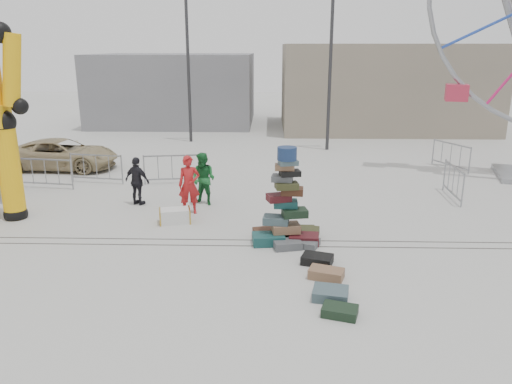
{
  "coord_description": "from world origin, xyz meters",
  "views": [
    {
      "loc": [
        0.2,
        -11.12,
        4.86
      ],
      "look_at": [
        -0.16,
        1.63,
        1.13
      ],
      "focal_mm": 35.0,
      "sensor_mm": 36.0,
      "label": 1
    }
  ],
  "objects_px": {
    "steamer_trunk": "(175,216)",
    "barricade_dummy_b": "(96,168)",
    "pedestrian_red": "(189,185)",
    "pedestrian_black": "(137,181)",
    "parked_suv": "(62,154)",
    "barricade_wheel_front": "(453,182)",
    "pedestrian_green": "(204,179)",
    "barricade_wheel_back": "(451,156)",
    "lamp_post_left": "(190,54)",
    "lamp_post_right": "(333,55)",
    "barricade_dummy_a": "(45,173)",
    "barricade_dummy_c": "(172,169)",
    "suitcase_tower": "(285,215)"
  },
  "relations": [
    {
      "from": "steamer_trunk",
      "to": "barricade_dummy_b",
      "type": "height_order",
      "value": "barricade_dummy_b"
    },
    {
      "from": "pedestrian_red",
      "to": "pedestrian_black",
      "type": "height_order",
      "value": "pedestrian_red"
    },
    {
      "from": "pedestrian_red",
      "to": "parked_suv",
      "type": "distance_m",
      "value": 8.22
    },
    {
      "from": "pedestrian_black",
      "to": "barricade_wheel_front",
      "type": "bearing_deg",
      "value": -150.37
    },
    {
      "from": "pedestrian_green",
      "to": "parked_suv",
      "type": "relative_size",
      "value": 0.38
    },
    {
      "from": "barricade_wheel_back",
      "to": "pedestrian_red",
      "type": "height_order",
      "value": "pedestrian_red"
    },
    {
      "from": "lamp_post_left",
      "to": "pedestrian_red",
      "type": "xyz_separation_m",
      "value": [
        1.7,
        -11.82,
        -3.6
      ]
    },
    {
      "from": "barricade_wheel_back",
      "to": "pedestrian_red",
      "type": "distance_m",
      "value": 11.49
    },
    {
      "from": "lamp_post_right",
      "to": "barricade_dummy_a",
      "type": "xyz_separation_m",
      "value": [
        -10.82,
        -7.25,
        -3.93
      ]
    },
    {
      "from": "lamp_post_right",
      "to": "barricade_dummy_c",
      "type": "relative_size",
      "value": 4.0
    },
    {
      "from": "lamp_post_left",
      "to": "barricade_wheel_back",
      "type": "height_order",
      "value": "lamp_post_left"
    },
    {
      "from": "barricade_wheel_back",
      "to": "pedestrian_green",
      "type": "height_order",
      "value": "pedestrian_green"
    },
    {
      "from": "pedestrian_black",
      "to": "parked_suv",
      "type": "xyz_separation_m",
      "value": [
        -4.34,
        4.7,
        -0.15
      ]
    },
    {
      "from": "pedestrian_black",
      "to": "lamp_post_left",
      "type": "bearing_deg",
      "value": -66.27
    },
    {
      "from": "lamp_post_right",
      "to": "pedestrian_black",
      "type": "relative_size",
      "value": 5.19
    },
    {
      "from": "barricade_wheel_front",
      "to": "pedestrian_black",
      "type": "bearing_deg",
      "value": 98.3
    },
    {
      "from": "barricade_dummy_b",
      "to": "pedestrian_green",
      "type": "xyz_separation_m",
      "value": [
        4.28,
        -2.48,
        0.29
      ]
    },
    {
      "from": "steamer_trunk",
      "to": "lamp_post_left",
      "type": "bearing_deg",
      "value": 83.43
    },
    {
      "from": "suitcase_tower",
      "to": "barricade_dummy_a",
      "type": "height_order",
      "value": "suitcase_tower"
    },
    {
      "from": "barricade_wheel_front",
      "to": "barricade_wheel_back",
      "type": "height_order",
      "value": "same"
    },
    {
      "from": "barricade_dummy_a",
      "to": "parked_suv",
      "type": "bearing_deg",
      "value": 108.94
    },
    {
      "from": "barricade_dummy_a",
      "to": "barricade_dummy_b",
      "type": "distance_m",
      "value": 1.74
    },
    {
      "from": "barricade_dummy_b",
      "to": "barricade_wheel_back",
      "type": "bearing_deg",
      "value": 19.72
    },
    {
      "from": "pedestrian_red",
      "to": "pedestrian_black",
      "type": "relative_size",
      "value": 1.15
    },
    {
      "from": "suitcase_tower",
      "to": "steamer_trunk",
      "type": "distance_m",
      "value": 3.41
    },
    {
      "from": "barricade_wheel_front",
      "to": "parked_suv",
      "type": "xyz_separation_m",
      "value": [
        -14.59,
        3.71,
        0.07
      ]
    },
    {
      "from": "barricade_dummy_c",
      "to": "lamp_post_left",
      "type": "bearing_deg",
      "value": 84.61
    },
    {
      "from": "suitcase_tower",
      "to": "barricade_dummy_b",
      "type": "relative_size",
      "value": 1.24
    },
    {
      "from": "lamp_post_right",
      "to": "parked_suv",
      "type": "bearing_deg",
      "value": -159.21
    },
    {
      "from": "barricade_wheel_front",
      "to": "pedestrian_green",
      "type": "bearing_deg",
      "value": 99.18
    },
    {
      "from": "barricade_dummy_b",
      "to": "lamp_post_left",
      "type": "bearing_deg",
      "value": 84.14
    },
    {
      "from": "barricade_dummy_a",
      "to": "barricade_wheel_front",
      "type": "xyz_separation_m",
      "value": [
        14.0,
        -0.79,
        0.0
      ]
    },
    {
      "from": "lamp_post_left",
      "to": "barricade_dummy_b",
      "type": "height_order",
      "value": "lamp_post_left"
    },
    {
      "from": "lamp_post_left",
      "to": "steamer_trunk",
      "type": "xyz_separation_m",
      "value": [
        1.41,
        -12.71,
        -4.28
      ]
    },
    {
      "from": "lamp_post_left",
      "to": "lamp_post_right",
      "type": "bearing_deg",
      "value": -15.95
    },
    {
      "from": "barricade_dummy_c",
      "to": "steamer_trunk",
      "type": "bearing_deg",
      "value": -87.36
    },
    {
      "from": "lamp_post_left",
      "to": "suitcase_tower",
      "type": "bearing_deg",
      "value": -72.12
    },
    {
      "from": "lamp_post_left",
      "to": "barricade_dummy_c",
      "type": "height_order",
      "value": "lamp_post_left"
    },
    {
      "from": "barricade_dummy_b",
      "to": "barricade_wheel_front",
      "type": "relative_size",
      "value": 1.0
    },
    {
      "from": "barricade_dummy_b",
      "to": "barricade_wheel_front",
      "type": "distance_m",
      "value": 12.54
    },
    {
      "from": "lamp_post_right",
      "to": "steamer_trunk",
      "type": "bearing_deg",
      "value": -117.58
    },
    {
      "from": "lamp_post_right",
      "to": "barricade_dummy_b",
      "type": "bearing_deg",
      "value": -145.02
    },
    {
      "from": "lamp_post_left",
      "to": "barricade_dummy_a",
      "type": "bearing_deg",
      "value": -112.46
    },
    {
      "from": "suitcase_tower",
      "to": "barricade_dummy_a",
      "type": "bearing_deg",
      "value": 146.36
    },
    {
      "from": "barricade_dummy_c",
      "to": "pedestrian_red",
      "type": "height_order",
      "value": "pedestrian_red"
    },
    {
      "from": "barricade_dummy_c",
      "to": "barricade_wheel_back",
      "type": "xyz_separation_m",
      "value": [
        10.99,
        2.61,
        0.0
      ]
    },
    {
      "from": "barricade_wheel_back",
      "to": "pedestrian_red",
      "type": "bearing_deg",
      "value": -84.46
    },
    {
      "from": "lamp_post_left",
      "to": "barricade_wheel_front",
      "type": "xyz_separation_m",
      "value": [
        10.18,
        -10.04,
        -3.93
      ]
    },
    {
      "from": "barricade_wheel_front",
      "to": "pedestrian_black",
      "type": "xyz_separation_m",
      "value": [
        -10.25,
        -0.99,
        0.22
      ]
    },
    {
      "from": "barricade_wheel_back",
      "to": "barricade_wheel_front",
      "type": "bearing_deg",
      "value": -43.59
    }
  ]
}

